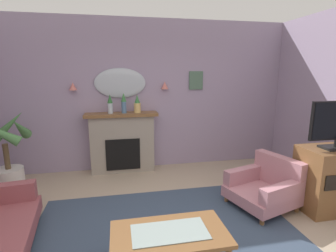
{
  "coord_description": "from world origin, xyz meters",
  "views": [
    {
      "loc": [
        -0.52,
        -2.41,
        1.92
      ],
      "look_at": [
        0.24,
        1.41,
        1.09
      ],
      "focal_mm": 27.3,
      "sensor_mm": 36.0,
      "label": 1
    }
  ],
  "objects_px": {
    "mantel_vase_right": "(110,104)",
    "framed_picture": "(196,80)",
    "coffee_table": "(170,237)",
    "armchair_near_fireplace": "(266,186)",
    "mantel_vase_centre": "(124,103)",
    "potted_plant_tall_palm": "(7,156)",
    "tv_cabinet": "(329,179)",
    "fireplace": "(123,143)",
    "mantel_vase_left": "(137,105)",
    "wall_sconce_right": "(165,85)",
    "wall_sconce_left": "(73,86)",
    "wall_mirror": "(120,83)"
  },
  "relations": [
    {
      "from": "wall_mirror",
      "to": "coffee_table",
      "type": "bearing_deg",
      "value": -82.75
    },
    {
      "from": "potted_plant_tall_palm",
      "to": "wall_sconce_right",
      "type": "bearing_deg",
      "value": 12.96
    },
    {
      "from": "fireplace",
      "to": "wall_mirror",
      "type": "relative_size",
      "value": 1.42
    },
    {
      "from": "coffee_table",
      "to": "armchair_near_fireplace",
      "type": "bearing_deg",
      "value": 31.31
    },
    {
      "from": "mantel_vase_right",
      "to": "wall_sconce_right",
      "type": "bearing_deg",
      "value": 6.52
    },
    {
      "from": "mantel_vase_right",
      "to": "tv_cabinet",
      "type": "distance_m",
      "value": 3.7
    },
    {
      "from": "coffee_table",
      "to": "tv_cabinet",
      "type": "relative_size",
      "value": 1.22
    },
    {
      "from": "wall_mirror",
      "to": "potted_plant_tall_palm",
      "type": "height_order",
      "value": "wall_mirror"
    },
    {
      "from": "mantel_vase_right",
      "to": "wall_sconce_left",
      "type": "height_order",
      "value": "wall_sconce_left"
    },
    {
      "from": "wall_mirror",
      "to": "armchair_near_fireplace",
      "type": "distance_m",
      "value": 3.09
    },
    {
      "from": "mantel_vase_centre",
      "to": "coffee_table",
      "type": "xyz_separation_m",
      "value": [
        0.32,
        -2.72,
        -0.97
      ]
    },
    {
      "from": "mantel_vase_right",
      "to": "framed_picture",
      "type": "bearing_deg",
      "value": 6.04
    },
    {
      "from": "mantel_vase_right",
      "to": "wall_mirror",
      "type": "xyz_separation_m",
      "value": [
        0.2,
        0.17,
        0.37
      ]
    },
    {
      "from": "armchair_near_fireplace",
      "to": "mantel_vase_centre",
      "type": "bearing_deg",
      "value": 138.51
    },
    {
      "from": "mantel_vase_left",
      "to": "potted_plant_tall_palm",
      "type": "distance_m",
      "value": 2.31
    },
    {
      "from": "framed_picture",
      "to": "armchair_near_fireplace",
      "type": "height_order",
      "value": "framed_picture"
    },
    {
      "from": "armchair_near_fireplace",
      "to": "mantel_vase_right",
      "type": "bearing_deg",
      "value": 141.91
    },
    {
      "from": "wall_sconce_left",
      "to": "wall_sconce_right",
      "type": "relative_size",
      "value": 1.0
    },
    {
      "from": "fireplace",
      "to": "wall_sconce_left",
      "type": "bearing_deg",
      "value": 173.84
    },
    {
      "from": "mantel_vase_left",
      "to": "potted_plant_tall_palm",
      "type": "xyz_separation_m",
      "value": [
        -2.14,
        -0.5,
        -0.71
      ]
    },
    {
      "from": "mantel_vase_centre",
      "to": "mantel_vase_right",
      "type": "bearing_deg",
      "value": -180.0
    },
    {
      "from": "fireplace",
      "to": "mantel_vase_right",
      "type": "distance_m",
      "value": 0.8
    },
    {
      "from": "wall_sconce_left",
      "to": "framed_picture",
      "type": "relative_size",
      "value": 0.39
    },
    {
      "from": "coffee_table",
      "to": "mantel_vase_centre",
      "type": "bearing_deg",
      "value": 96.66
    },
    {
      "from": "wall_sconce_left",
      "to": "coffee_table",
      "type": "bearing_deg",
      "value": -66.77
    },
    {
      "from": "fireplace",
      "to": "armchair_near_fireplace",
      "type": "xyz_separation_m",
      "value": [
        2.0,
        -1.75,
        -0.27
      ]
    },
    {
      "from": "fireplace",
      "to": "potted_plant_tall_palm",
      "type": "distance_m",
      "value": 1.91
    },
    {
      "from": "mantel_vase_left",
      "to": "potted_plant_tall_palm",
      "type": "bearing_deg",
      "value": -166.88
    },
    {
      "from": "tv_cabinet",
      "to": "mantel_vase_left",
      "type": "bearing_deg",
      "value": 141.57
    },
    {
      "from": "mantel_vase_centre",
      "to": "armchair_near_fireplace",
      "type": "xyz_separation_m",
      "value": [
        1.95,
        -1.72,
        -1.05
      ]
    },
    {
      "from": "wall_sconce_right",
      "to": "armchair_near_fireplace",
      "type": "relative_size",
      "value": 0.14
    },
    {
      "from": "wall_sconce_right",
      "to": "wall_sconce_left",
      "type": "bearing_deg",
      "value": 180.0
    },
    {
      "from": "framed_picture",
      "to": "mantel_vase_right",
      "type": "bearing_deg",
      "value": -173.96
    },
    {
      "from": "framed_picture",
      "to": "wall_sconce_right",
      "type": "bearing_deg",
      "value": -174.73
    },
    {
      "from": "wall_sconce_right",
      "to": "mantel_vase_centre",
      "type": "bearing_deg",
      "value": -171.47
    },
    {
      "from": "mantel_vase_left",
      "to": "wall_sconce_right",
      "type": "height_order",
      "value": "wall_sconce_right"
    },
    {
      "from": "tv_cabinet",
      "to": "fireplace",
      "type": "bearing_deg",
      "value": 144.3
    },
    {
      "from": "wall_sconce_right",
      "to": "coffee_table",
      "type": "xyz_separation_m",
      "value": [
        -0.48,
        -2.84,
        -1.28
      ]
    },
    {
      "from": "fireplace",
      "to": "mantel_vase_centre",
      "type": "distance_m",
      "value": 0.79
    },
    {
      "from": "mantel_vase_right",
      "to": "wall_mirror",
      "type": "bearing_deg",
      "value": 40.36
    },
    {
      "from": "wall_mirror",
      "to": "wall_sconce_right",
      "type": "height_order",
      "value": "wall_mirror"
    },
    {
      "from": "fireplace",
      "to": "wall_sconce_right",
      "type": "relative_size",
      "value": 9.71
    },
    {
      "from": "mantel_vase_left",
      "to": "potted_plant_tall_palm",
      "type": "relative_size",
      "value": 0.26
    },
    {
      "from": "wall_mirror",
      "to": "framed_picture",
      "type": "xyz_separation_m",
      "value": [
        1.5,
        0.01,
        0.04
      ]
    },
    {
      "from": "coffee_table",
      "to": "mantel_vase_left",
      "type": "bearing_deg",
      "value": 91.42
    },
    {
      "from": "mantel_vase_left",
      "to": "wall_sconce_left",
      "type": "xyz_separation_m",
      "value": [
        -1.15,
        0.12,
        0.35
      ]
    },
    {
      "from": "mantel_vase_centre",
      "to": "potted_plant_tall_palm",
      "type": "xyz_separation_m",
      "value": [
        -1.89,
        -0.5,
        -0.76
      ]
    },
    {
      "from": "fireplace",
      "to": "coffee_table",
      "type": "relative_size",
      "value": 1.24
    },
    {
      "from": "fireplace",
      "to": "framed_picture",
      "type": "height_order",
      "value": "framed_picture"
    },
    {
      "from": "mantel_vase_left",
      "to": "framed_picture",
      "type": "xyz_separation_m",
      "value": [
        1.2,
        0.18,
        0.44
      ]
    }
  ]
}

